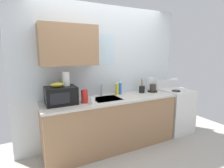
{
  "coord_description": "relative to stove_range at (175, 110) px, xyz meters",
  "views": [
    {
      "loc": [
        -1.38,
        -2.68,
        1.69
      ],
      "look_at": [
        0.0,
        0.0,
        1.15
      ],
      "focal_mm": 28.9,
      "sensor_mm": 36.0,
      "label": 1
    }
  ],
  "objects": [
    {
      "name": "sink_faucet",
      "position": [
        -1.62,
        0.24,
        0.55
      ],
      "size": [
        0.03,
        0.03,
        0.21
      ],
      "primitive_type": "cylinder",
      "color": "#B2B5BA",
      "rests_on": "counter_unit"
    },
    {
      "name": "cereal_canister",
      "position": [
        -2.04,
        -0.05,
        0.54
      ],
      "size": [
        0.1,
        0.1,
        0.2
      ],
      "primitive_type": "cylinder",
      "color": "red",
      "rests_on": "counter_unit"
    },
    {
      "name": "kitchen_wall_assembly",
      "position": [
        -1.65,
        0.31,
        0.89
      ],
      "size": [
        3.14,
        0.42,
        2.5
      ],
      "color": "silver",
      "rests_on": "ground"
    },
    {
      "name": "stove_range",
      "position": [
        0.0,
        0.0,
        0.0
      ],
      "size": [
        0.6,
        0.6,
        1.08
      ],
      "color": "white",
      "rests_on": "ground"
    },
    {
      "name": "coffee_maker",
      "position": [
        -0.58,
        0.1,
        0.55
      ],
      "size": [
        0.19,
        0.21,
        0.28
      ],
      "color": "black",
      "rests_on": "counter_unit"
    },
    {
      "name": "dish_soap_bottle_blue",
      "position": [
        -1.25,
        0.21,
        0.56
      ],
      "size": [
        0.06,
        0.06,
        0.25
      ],
      "color": "blue",
      "rests_on": "counter_unit"
    },
    {
      "name": "counter_unit",
      "position": [
        -1.53,
        -0.0,
        0.0
      ],
      "size": [
        2.37,
        0.63,
        0.9
      ],
      "color": "#9E7551",
      "rests_on": "ground"
    },
    {
      "name": "paper_towel_roll",
      "position": [
        -2.28,
        0.1,
        0.82
      ],
      "size": [
        0.11,
        0.11,
        0.22
      ],
      "primitive_type": "cylinder",
      "color": "white",
      "rests_on": "microwave"
    },
    {
      "name": "dish_soap_bottle_yellow",
      "position": [
        -1.34,
        0.17,
        0.56
      ],
      "size": [
        0.06,
        0.06,
        0.25
      ],
      "color": "yellow",
      "rests_on": "counter_unit"
    },
    {
      "name": "mug_white",
      "position": [
        -1.94,
        -0.14,
        0.49
      ],
      "size": [
        0.08,
        0.08,
        0.09
      ],
      "primitive_type": "cylinder",
      "color": "white",
      "rests_on": "counter_unit"
    },
    {
      "name": "banana_bunch",
      "position": [
        -2.43,
        0.05,
        0.75
      ],
      "size": [
        0.2,
        0.11,
        0.07
      ],
      "primitive_type": "ellipsoid",
      "color": "gold",
      "rests_on": "microwave"
    },
    {
      "name": "microwave",
      "position": [
        -2.38,
        0.04,
        0.58
      ],
      "size": [
        0.46,
        0.35,
        0.27
      ],
      "color": "black",
      "rests_on": "counter_unit"
    },
    {
      "name": "utensil_crock",
      "position": [
        -0.81,
        0.12,
        0.51
      ],
      "size": [
        0.11,
        0.11,
        0.28
      ],
      "color": "black",
      "rests_on": "counter_unit"
    }
  ]
}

